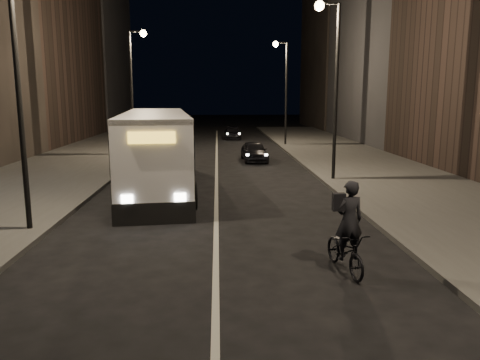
{
  "coord_description": "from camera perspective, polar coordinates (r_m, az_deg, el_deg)",
  "views": [
    {
      "loc": [
        0.07,
        -9.86,
        4.1
      ],
      "look_at": [
        0.75,
        4.41,
        1.5
      ],
      "focal_mm": 35.0,
      "sensor_mm": 36.0,
      "label": 1
    }
  ],
  "objects": [
    {
      "name": "sidewalk_right",
      "position": [
        25.62,
        16.5,
        0.86
      ],
      "size": [
        7.0,
        70.0,
        0.16
      ],
      "primitive_type": "cube",
      "color": "#3B3B38",
      "rests_on": "ground"
    },
    {
      "name": "streetlight_left_far",
      "position": [
        32.34,
        -12.67,
        12.3
      ],
      "size": [
        1.2,
        0.44,
        8.12
      ],
      "color": "black",
      "rests_on": "sidewalk_left"
    },
    {
      "name": "streetlight_right_far",
      "position": [
        38.24,
        5.27,
        12.16
      ],
      "size": [
        1.2,
        0.44,
        8.12
      ],
      "color": "black",
      "rests_on": "sidewalk_right"
    },
    {
      "name": "building_row_right",
      "position": [
        41.12,
        21.24,
        18.6
      ],
      "size": [
        8.0,
        61.0,
        21.0
      ],
      "primitive_type": "cube",
      "color": "black",
      "rests_on": "ground"
    },
    {
      "name": "car_far",
      "position": [
        44.61,
        -0.9,
        5.76
      ],
      "size": [
        1.58,
        3.87,
        1.12
      ],
      "primitive_type": "imported",
      "rotation": [
        0.0,
        0.0,
        0.0
      ],
      "color": "black",
      "rests_on": "ground"
    },
    {
      "name": "building_row_left",
      "position": [
        42.16,
        -26.62,
        18.69
      ],
      "size": [
        8.0,
        61.0,
        22.0
      ],
      "primitive_type": "cube",
      "color": "black",
      "rests_on": "ground"
    },
    {
      "name": "city_bus",
      "position": [
        21.07,
        -10.2,
        3.96
      ],
      "size": [
        4.0,
        12.65,
        3.36
      ],
      "rotation": [
        0.0,
        0.0,
        0.11
      ],
      "color": "white",
      "rests_on": "ground"
    },
    {
      "name": "cyclist_on_bicycle",
      "position": [
        11.22,
        12.83,
        -7.38
      ],
      "size": [
        0.98,
        2.01,
        2.22
      ],
      "rotation": [
        0.0,
        0.0,
        0.16
      ],
      "color": "black",
      "rests_on": "ground"
    },
    {
      "name": "car_mid",
      "position": [
        38.36,
        -8.17,
        5.16
      ],
      "size": [
        2.12,
        4.59,
        1.46
      ],
      "primitive_type": "imported",
      "rotation": [
        0.0,
        0.0,
        3.28
      ],
      "color": "#323235",
      "rests_on": "ground"
    },
    {
      "name": "ground",
      "position": [
        10.68,
        -2.97,
        -12.27
      ],
      "size": [
        180.0,
        180.0,
        0.0
      ],
      "primitive_type": "plane",
      "color": "black",
      "rests_on": "ground"
    },
    {
      "name": "sidewalk_left",
      "position": [
        25.67,
        -22.22,
        0.53
      ],
      "size": [
        7.0,
        70.0,
        0.16
      ],
      "primitive_type": "cube",
      "color": "#3B3B38",
      "rests_on": "ground"
    },
    {
      "name": "car_near",
      "position": [
        29.43,
        1.74,
        3.53
      ],
      "size": [
        1.65,
        3.74,
        1.25
      ],
      "primitive_type": "imported",
      "rotation": [
        0.0,
        0.0,
        0.05
      ],
      "color": "black",
      "rests_on": "ground"
    },
    {
      "name": "streetlight_right_mid",
      "position": [
        22.52,
        11.07,
        13.34
      ],
      "size": [
        1.2,
        0.44,
        8.12
      ],
      "color": "black",
      "rests_on": "sidewalk_right"
    },
    {
      "name": "streetlight_left_near",
      "position": [
        14.93,
        -24.76,
        14.25
      ],
      "size": [
        1.2,
        0.44,
        8.12
      ],
      "color": "black",
      "rests_on": "sidewalk_left"
    }
  ]
}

